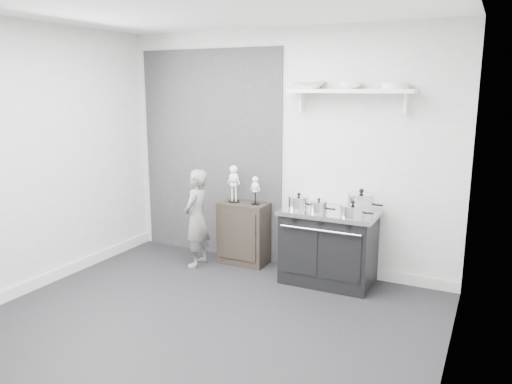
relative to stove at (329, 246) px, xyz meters
The scene contains 15 objects.
ground 1.68m from the stove, 114.92° to the right, with size 4.00×4.00×0.00m, color black.
room_shell 1.97m from the stove, 120.28° to the right, with size 4.02×3.62×2.71m.
wall_shelf 1.62m from the stove, 60.35° to the left, with size 1.30×0.26×0.24m.
stove is the anchor object (origin of this frame).
side_cabinet 1.09m from the stove, behind, with size 0.56×0.33×0.73m, color black.
child 1.56m from the stove, behind, with size 0.42×0.27×1.14m, color slate.
pot_front_left 0.57m from the stove, 161.61° to the right, with size 0.30×0.22×0.18m.
pot_back_right 0.59m from the stove, 13.60° to the left, with size 0.37×0.28×0.24m.
pot_front_right 0.57m from the stove, 29.51° to the right, with size 0.34×0.25×0.17m.
pot_front_center 0.49m from the stove, 111.94° to the right, with size 0.26×0.17×0.16m.
skeleton_full 1.35m from the stove, behind, with size 0.14×0.09×0.50m, color silver, non-canonical shape.
skeleton_torso 1.08m from the stove, behind, with size 0.11×0.07×0.38m, color silver, non-canonical shape.
bowl_large 1.72m from the stove, 149.69° to the left, with size 0.34×0.34×0.08m, color white.
bowl_small 1.69m from the stove, 59.57° to the left, with size 0.23×0.23×0.07m, color white.
plate_stack 1.77m from the stove, 19.00° to the left, with size 0.26×0.26×0.06m, color silver.
Camera 1 is at (2.23, -3.41, 2.07)m, focal length 35.00 mm.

